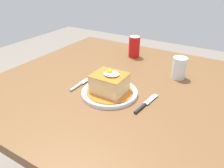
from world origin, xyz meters
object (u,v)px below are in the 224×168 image
knife (143,105)px  drinking_glass (179,69)px  soda_can (134,47)px  main_plate (110,92)px  fork (79,85)px

knife → drinking_glass: 0.33m
knife → soda_can: size_ratio=1.34×
main_plate → soda_can: soda_can is taller
fork → soda_can: (0.05, 0.47, 0.06)m
main_plate → drinking_glass: bearing=56.4°
drinking_glass → fork: bearing=-138.5°
main_plate → soda_can: 0.47m
fork → knife: same height
fork → soda_can: soda_can is taller
main_plate → knife: (0.16, -0.01, -0.00)m
main_plate → soda_can: (-0.11, 0.45, 0.05)m
fork → drinking_glass: drinking_glass is taller
soda_can → drinking_glass: bearing=-25.2°
main_plate → fork: bearing=-175.2°
knife → fork: bearing=179.9°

